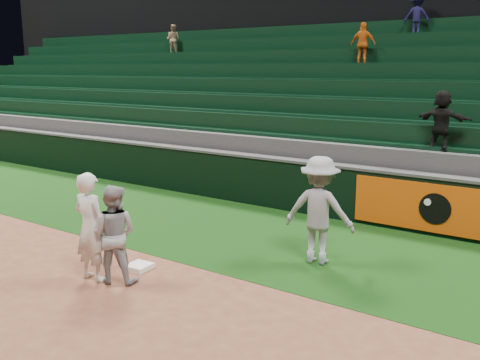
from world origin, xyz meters
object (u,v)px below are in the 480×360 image
object	(u,v)px
first_base	(139,267)
baserunner	(114,234)
first_baseman	(91,227)
base_coach	(319,210)

from	to	relation	value
first_base	baserunner	distance (m)	0.96
baserunner	first_baseman	bearing A→B (deg)	-0.98
first_baseman	baserunner	bearing A→B (deg)	-157.62
first_base	first_baseman	bearing A→B (deg)	-110.00
baserunner	base_coach	size ratio (longest dim) A/B	0.84
first_baseman	baserunner	world-z (taller)	first_baseman
first_base	base_coach	size ratio (longest dim) A/B	0.20
first_baseman	base_coach	distance (m)	3.85
first_base	base_coach	xyz separation A→B (m)	(2.36, 2.05, 0.91)
first_base	first_baseman	size ratio (longest dim) A/B	0.21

